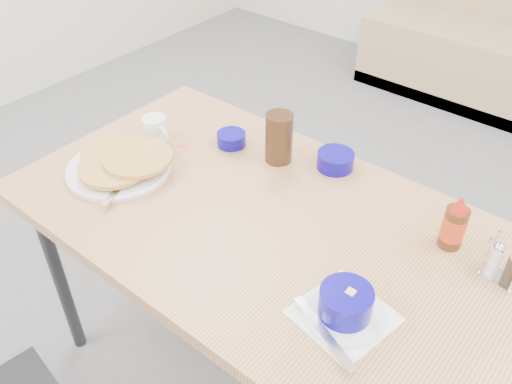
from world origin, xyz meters
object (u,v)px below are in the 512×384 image
Objects in this scene: dining_table at (262,233)px; condiment_caddy at (503,266)px; grits_setting at (345,306)px; syrup_bottle at (454,225)px; butter_bowl at (335,160)px; amber_tumbler at (279,138)px; creamer_bowl at (231,139)px; pancake_plate at (121,164)px; coffee_mug at (156,130)px.

dining_table is 0.61m from condiment_caddy.
grits_setting is 0.38m from syrup_bottle.
butter_bowl is 0.71× the size of amber_tumbler.
syrup_bottle reaches higher than grits_setting.
dining_table is 9.06× the size of syrup_bottle.
butter_bowl is at bearing 84.94° from dining_table.
pancake_plate is at bearing -117.46° from creamer_bowl.
butter_bowl reaches higher than creamer_bowl.
amber_tumbler is at bearing 177.42° from syrup_bottle.
dining_table is 0.39m from grits_setting.
pancake_plate is 1.07m from condiment_caddy.
butter_bowl is (0.49, 0.42, 0.00)m from pancake_plate.
amber_tumbler is at bearing -175.75° from condiment_caddy.
syrup_bottle is at bearing 77.00° from grits_setting.
creamer_bowl is 0.60× the size of syrup_bottle.
condiment_caddy is (0.55, -0.13, 0.01)m from butter_bowl.
dining_table is 0.50m from syrup_bottle.
pancake_plate is 2.79× the size of butter_bowl.
butter_bowl is 1.00× the size of condiment_caddy.
condiment_caddy is (0.70, -0.06, -0.04)m from amber_tumbler.
butter_bowl is at bearing 40.72° from pancake_plate.
coffee_mug is 0.94m from syrup_bottle.
dining_table is 0.51m from coffee_mug.
butter_bowl is (0.03, 0.31, 0.09)m from dining_table.
grits_setting is 0.62m from amber_tumbler.
condiment_caddy is at bearing 15.51° from pancake_plate.
syrup_bottle is (0.08, 0.36, 0.03)m from grits_setting.
butter_bowl is at bearing 124.73° from grits_setting.
condiment_caddy reaches higher than creamer_bowl.
coffee_mug reaches higher than butter_bowl.
grits_setting is 2.15× the size of butter_bowl.
creamer_bowl reaches higher than dining_table.
butter_bowl is (0.52, 0.25, -0.02)m from coffee_mug.
amber_tumbler is (-0.16, -0.08, 0.05)m from butter_bowl.
coffee_mug is 0.40m from amber_tumbler.
pancake_plate is 2.01× the size of syrup_bottle.
syrup_bottle is (0.41, -0.10, 0.04)m from butter_bowl.
dining_table is at bearing -7.93° from coffee_mug.
creamer_bowl is 0.73m from syrup_bottle.
pancake_plate reaches higher than butter_bowl.
condiment_caddy reaches higher than butter_bowl.
syrup_bottle is (0.73, 0.00, 0.05)m from creamer_bowl.
amber_tumbler is at bearing -154.33° from butter_bowl.
syrup_bottle reaches higher than condiment_caddy.
pancake_plate is at bearing -155.62° from condiment_caddy.
grits_setting is 0.40m from condiment_caddy.
grits_setting is at bearing -55.27° from butter_bowl.
grits_setting is at bearing -114.94° from condiment_caddy.
dining_table is at bearing 12.84° from pancake_plate.
amber_tumbler is at bearing 10.05° from creamer_bowl.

